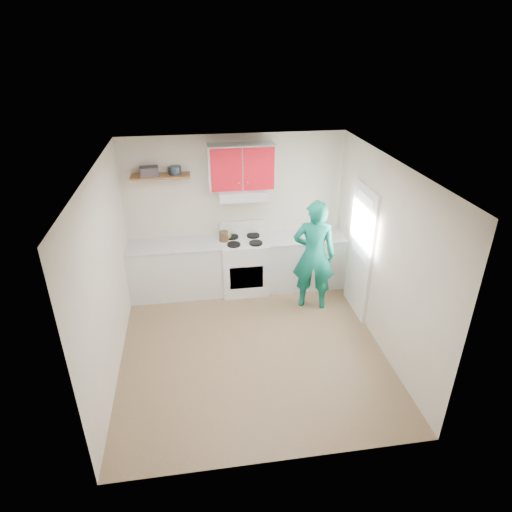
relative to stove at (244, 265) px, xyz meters
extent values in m
plane|color=brown|center=(-0.10, -1.57, -0.46)|extent=(3.80, 3.80, 0.00)
cube|color=white|center=(-0.10, -1.57, 2.14)|extent=(3.60, 3.80, 0.04)
cube|color=beige|center=(-0.10, 0.32, 0.84)|extent=(3.60, 0.04, 2.60)
cube|color=beige|center=(-0.10, -3.47, 0.84)|extent=(3.60, 0.04, 2.60)
cube|color=beige|center=(-1.90, -1.57, 0.84)|extent=(0.04, 3.80, 2.60)
cube|color=beige|center=(1.70, -1.57, 0.84)|extent=(0.04, 3.80, 2.60)
cube|color=white|center=(1.68, -0.88, 0.56)|extent=(0.05, 0.85, 2.05)
cube|color=white|center=(1.65, -0.88, 0.99)|extent=(0.01, 0.55, 0.95)
cube|color=silver|center=(-1.14, 0.02, -0.01)|extent=(1.52, 0.60, 0.90)
cube|color=silver|center=(1.04, 0.02, -0.01)|extent=(1.32, 0.60, 0.90)
cube|color=white|center=(0.00, 0.00, 0.00)|extent=(0.76, 0.65, 0.92)
cube|color=silver|center=(0.00, 0.10, 1.24)|extent=(0.76, 0.44, 0.15)
cube|color=red|center=(0.00, 0.16, 1.66)|extent=(1.02, 0.33, 0.70)
cube|color=brown|center=(-1.25, 0.18, 1.56)|extent=(0.90, 0.30, 0.04)
cube|color=#3E373B|center=(-1.41, 0.14, 1.65)|extent=(0.30, 0.23, 0.14)
cylinder|color=#333D4C|center=(-1.03, 0.20, 1.64)|extent=(0.22, 0.22, 0.12)
ellipsoid|color=olive|center=(-0.28, 0.11, 0.53)|extent=(0.17, 0.17, 0.14)
cylinder|color=#48311F|center=(-0.32, 0.05, 0.53)|extent=(0.20, 0.20, 0.18)
cube|color=olive|center=(0.77, -0.06, 0.45)|extent=(0.34, 0.28, 0.02)
cube|color=red|center=(1.26, 0.02, 0.44)|extent=(0.28, 0.23, 0.01)
imported|color=#0C6F5A|center=(1.01, -0.66, 0.44)|extent=(0.75, 0.60, 1.81)
camera|label=1|loc=(-0.77, -6.47, 3.50)|focal=30.54mm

